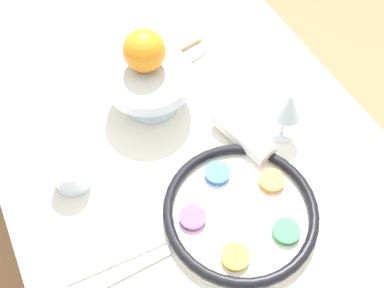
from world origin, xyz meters
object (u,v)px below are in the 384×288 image
at_px(fruit_stand, 149,81).
at_px(cup_near, 71,173).
at_px(napkin_roll, 243,135).
at_px(wine_glass, 289,106).
at_px(orange_fruit, 144,51).
at_px(seder_plate, 240,211).
at_px(bread_plate, 174,39).

distance_m(fruit_stand, cup_near, 0.26).
bearing_deg(napkin_roll, fruit_stand, 35.02).
bearing_deg(cup_near, wine_glass, -101.25).
bearing_deg(wine_glass, fruit_stand, 47.12).
bearing_deg(fruit_stand, napkin_roll, -144.98).
relative_size(fruit_stand, napkin_roll, 1.22).
xyz_separation_m(napkin_roll, cup_near, (0.07, 0.36, 0.01)).
bearing_deg(napkin_roll, orange_fruit, 31.21).
xyz_separation_m(seder_plate, napkin_roll, (0.15, -0.09, 0.01)).
distance_m(seder_plate, fruit_stand, 0.34).
bearing_deg(bread_plate, seder_plate, 169.30).
bearing_deg(cup_near, bread_plate, -52.09).
relative_size(wine_glass, cup_near, 1.65).
relative_size(wine_glass, bread_plate, 0.69).
bearing_deg(seder_plate, bread_plate, -10.70).
bearing_deg(fruit_stand, seder_plate, -173.10).
bearing_deg(napkin_roll, wine_glass, -101.03).
relative_size(bread_plate, cup_near, 2.39).
xyz_separation_m(fruit_stand, orange_fruit, (0.02, -0.00, 0.07)).
bearing_deg(orange_fruit, bread_plate, -42.53).
xyz_separation_m(fruit_stand, bread_plate, (0.16, -0.13, -0.07)).
distance_m(seder_plate, wine_glass, 0.24).
xyz_separation_m(fruit_stand, cup_near, (-0.12, 0.23, -0.04)).
relative_size(fruit_stand, cup_near, 2.53).
xyz_separation_m(seder_plate, fruit_stand, (0.34, 0.04, 0.06)).
relative_size(wine_glass, fruit_stand, 0.65).
xyz_separation_m(wine_glass, bread_plate, (0.37, 0.09, -0.09)).
xyz_separation_m(seder_plate, orange_fruit, (0.36, 0.04, 0.13)).
relative_size(seder_plate, orange_fruit, 3.33).
xyz_separation_m(wine_glass, orange_fruit, (0.23, 0.22, 0.05)).
height_order(bread_plate, cup_near, cup_near).
xyz_separation_m(wine_glass, cup_near, (0.09, 0.45, -0.06)).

